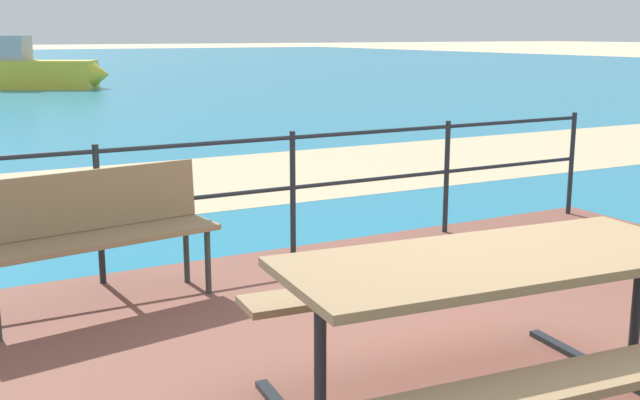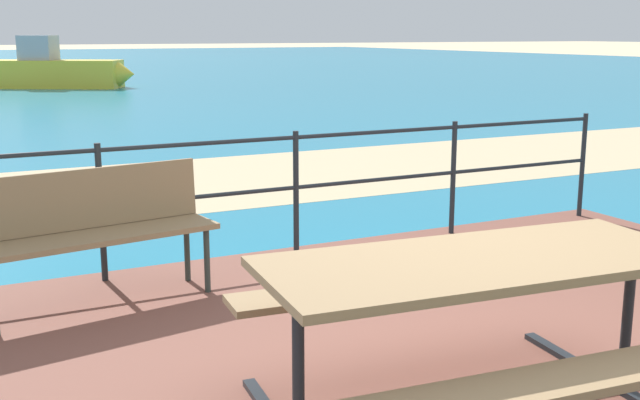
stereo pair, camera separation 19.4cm
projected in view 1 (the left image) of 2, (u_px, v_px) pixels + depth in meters
The scene contains 7 objects.
ground_plane at pixel (501, 378), 4.07m from camera, with size 240.00×240.00×0.00m, color beige.
patio_paving at pixel (501, 372), 4.06m from camera, with size 6.40×5.20×0.06m, color brown.
beach_strip at pixel (157, 185), 9.16m from camera, with size 54.00×3.32×0.01m, color tan.
picnic_table at pixel (495, 293), 3.38m from camera, with size 2.02×1.63×0.76m.
park_bench at pixel (93, 224), 4.87m from camera, with size 1.55×0.63×0.85m.
railing_fence at pixel (293, 176), 5.98m from camera, with size 5.94×0.04×0.97m.
boat_near at pixel (26, 71), 24.80m from camera, with size 4.84×3.28×1.66m.
Camera 1 is at (-2.64, -2.87, 1.76)m, focal length 43.94 mm.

